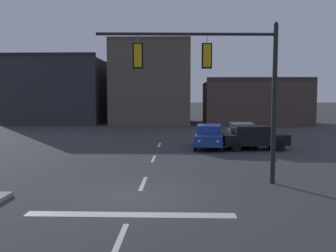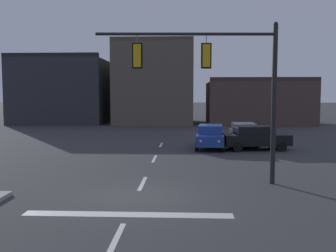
# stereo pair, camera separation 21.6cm
# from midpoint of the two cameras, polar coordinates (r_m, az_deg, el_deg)

# --- Properties ---
(ground_plane) EXTENTS (400.00, 400.00, 0.00)m
(ground_plane) POSITION_cam_midpoint_polar(r_m,az_deg,el_deg) (13.41, -4.48, -10.89)
(ground_plane) COLOR #353538
(stop_bar_paint) EXTENTS (6.40, 0.50, 0.01)m
(stop_bar_paint) POSITION_cam_midpoint_polar(r_m,az_deg,el_deg) (11.51, -5.73, -13.52)
(stop_bar_paint) COLOR silver
(stop_bar_paint) RESTS_ON ground
(lane_centreline) EXTENTS (0.16, 26.40, 0.01)m
(lane_centreline) POSITION_cam_midpoint_polar(r_m,az_deg,el_deg) (15.33, -3.56, -8.88)
(lane_centreline) COLOR silver
(lane_centreline) RESTS_ON ground
(signal_mast_near_side) EXTENTS (7.27, 0.50, 6.55)m
(signal_mast_near_side) POSITION_cam_midpoint_polar(r_m,az_deg,el_deg) (15.05, 8.74, 7.96)
(signal_mast_near_side) COLOR black
(signal_mast_near_side) RESTS_ON ground
(car_lot_nearside) EXTENTS (2.10, 4.53, 1.61)m
(car_lot_nearside) POSITION_cam_midpoint_polar(r_m,az_deg,el_deg) (27.84, 11.85, -1.08)
(car_lot_nearside) COLOR #9EA0A5
(car_lot_nearside) RESTS_ON ground
(car_lot_middle) EXTENTS (2.24, 4.58, 1.61)m
(car_lot_middle) POSITION_cam_midpoint_polar(r_m,az_deg,el_deg) (25.46, 6.87, -1.54)
(car_lot_middle) COLOR navy
(car_lot_middle) RESTS_ON ground
(car_lot_farside) EXTENTS (4.60, 2.31, 1.61)m
(car_lot_farside) POSITION_cam_midpoint_polar(r_m,az_deg,el_deg) (25.25, 13.63, -1.69)
(car_lot_farside) COLOR black
(car_lot_farside) RESTS_ON ground
(building_row) EXTENTS (38.24, 12.21, 10.68)m
(building_row) POSITION_cam_midpoint_polar(r_m,az_deg,el_deg) (49.81, -4.49, 5.35)
(building_row) COLOR #2D2D33
(building_row) RESTS_ON ground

